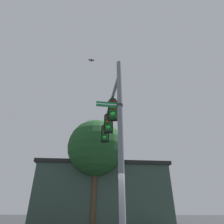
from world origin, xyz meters
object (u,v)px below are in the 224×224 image
(traffic_light_mid_outer, at_px, (105,133))
(bird_flying, at_px, (91,60))
(traffic_light_nearest_pole, at_px, (113,109))
(street_name_sign, at_px, (113,105))
(traffic_light_mid_inner, at_px, (108,122))

(traffic_light_mid_outer, bearing_deg, bird_flying, 85.55)
(traffic_light_nearest_pole, xyz_separation_m, street_name_sign, (-0.08, 1.76, -0.78))
(street_name_sign, xyz_separation_m, bird_flying, (1.15, -0.67, 3.10))
(traffic_light_nearest_pole, height_order, traffic_light_mid_outer, same)
(traffic_light_mid_outer, relative_size, bird_flying, 4.30)
(traffic_light_nearest_pole, distance_m, street_name_sign, 1.93)
(street_name_sign, bearing_deg, traffic_light_mid_inner, -82.69)
(traffic_light_nearest_pole, bearing_deg, traffic_light_mid_outer, -77.98)
(street_name_sign, relative_size, bird_flying, 3.52)
(traffic_light_mid_inner, xyz_separation_m, bird_flying, (0.71, 2.77, 2.32))
(traffic_light_mid_outer, bearing_deg, street_name_sign, 98.87)
(traffic_light_nearest_pole, relative_size, traffic_light_mid_inner, 1.00)
(traffic_light_nearest_pole, distance_m, bird_flying, 2.77)
(traffic_light_mid_inner, xyz_separation_m, street_name_sign, (-0.44, 3.44, -0.78))
(traffic_light_mid_outer, distance_m, bird_flying, 5.03)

